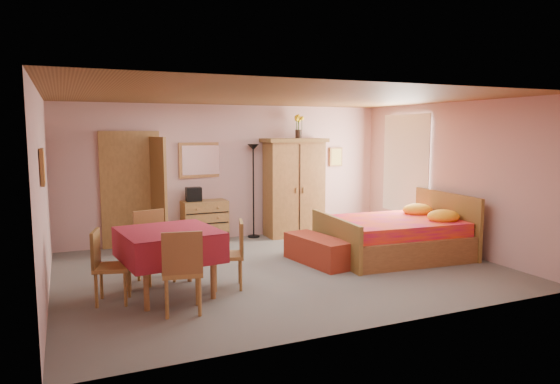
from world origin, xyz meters
name	(u,v)px	position (x,y,z in m)	size (l,w,h in m)	color
floor	(282,269)	(0.00, 0.00, 0.00)	(6.50, 6.50, 0.00)	slate
ceiling	(282,97)	(0.00, 0.00, 2.60)	(6.50, 6.50, 0.00)	brown
wall_back	(230,172)	(0.00, 2.50, 1.30)	(6.50, 0.10, 2.60)	tan
wall_front	(378,208)	(0.00, -2.50, 1.30)	(6.50, 0.10, 2.60)	tan
wall_left	(43,196)	(-3.25, 0.00, 1.30)	(0.10, 5.00, 2.60)	tan
wall_right	(450,177)	(3.25, 0.00, 1.30)	(0.10, 5.00, 2.60)	tan
doorway	(131,191)	(-1.90, 2.47, 1.02)	(1.06, 0.12, 2.15)	#9E6B35
window	(406,164)	(3.21, 1.20, 1.45)	(0.08, 1.40, 1.95)	white
picture_left	(42,167)	(-3.22, -0.60, 1.70)	(0.04, 0.32, 0.42)	orange
picture_back	(336,157)	(2.35, 2.47, 1.55)	(0.30, 0.04, 0.40)	#D8BF59
chest_of_drawers	(205,221)	(-0.59, 2.29, 0.40)	(0.84, 0.42, 0.79)	olive
wall_mirror	(201,160)	(-0.59, 2.50, 1.55)	(0.85, 0.04, 0.67)	white
stereo	(194,194)	(-0.79, 2.29, 0.92)	(0.28, 0.21, 0.26)	black
floor_lamp	(253,191)	(0.41, 2.33, 0.92)	(0.24, 0.24, 1.85)	black
wardrobe	(294,187)	(1.22, 2.16, 0.98)	(1.25, 0.64, 1.96)	olive
sunflower_vase	(299,126)	(1.36, 2.26, 2.19)	(0.19, 0.19, 0.47)	yellow
bed	(393,226)	(2.03, -0.02, 0.52)	(2.24, 1.76, 1.04)	#CB134C
bench	(318,250)	(0.65, 0.06, 0.21)	(0.47, 1.27, 0.42)	maroon
dining_table	(169,262)	(-1.81, -0.53, 0.43)	(1.16, 1.16, 0.85)	maroon
chair_south	(182,270)	(-1.80, -1.21, 0.50)	(0.45, 0.45, 0.99)	#AB7439
chair_north	(156,247)	(-1.87, 0.11, 0.50)	(0.45, 0.45, 0.99)	#AA7939
chair_west	(112,266)	(-2.51, -0.55, 0.46)	(0.41, 0.41, 0.91)	#A77238
chair_east	(228,255)	(-1.04, -0.55, 0.45)	(0.41, 0.41, 0.91)	#A17036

